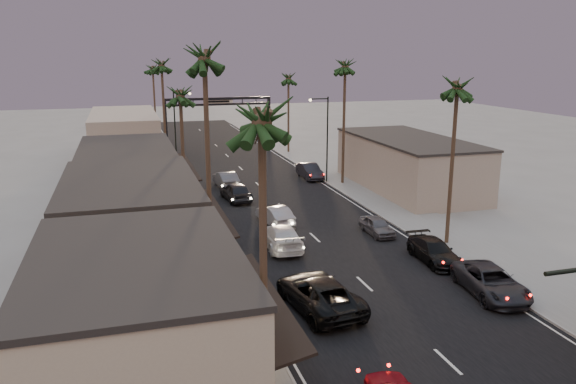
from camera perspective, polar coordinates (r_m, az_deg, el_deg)
ground at (r=52.79m, az=-1.52°, el=-0.68°), size 200.00×200.00×0.00m
road at (r=57.50m, az=-2.81°, el=0.53°), size 14.00×120.00×0.02m
sidewalk_left at (r=62.90m, az=-12.78°, el=1.41°), size 5.00×92.00×0.12m
sidewalk_right at (r=66.74m, az=3.71°, el=2.44°), size 5.00×92.00×0.12m
storefront_near at (r=23.84m, az=-14.84°, el=-12.80°), size 8.00×12.00×5.50m
storefront_mid at (r=36.92m, az=-15.60°, el=-3.20°), size 8.00×14.00×5.50m
storefront_far at (r=52.51m, az=-15.96°, el=1.50°), size 8.00×16.00×5.00m
storefront_dist at (r=75.10m, az=-16.27°, el=5.47°), size 8.00×20.00×6.00m
building_right at (r=57.36m, az=12.12°, el=2.75°), size 8.00×18.00×5.00m
arch at (r=80.83m, az=-7.10°, el=8.28°), size 15.20×0.40×7.27m
streetlight_right at (r=58.50m, az=3.77°, el=6.05°), size 2.13×0.30×9.00m
streetlight_left at (r=68.14m, az=-11.19°, el=6.93°), size 2.13×0.30×9.00m
palm_la at (r=19.02m, az=-2.69°, el=8.36°), size 3.20×3.20×13.20m
palm_lb at (r=31.71m, az=-8.52°, el=13.95°), size 3.20×3.20×15.20m
palm_lc at (r=45.70m, az=-10.92°, el=10.12°), size 3.20×3.20×12.20m
palm_ld at (r=64.55m, az=-12.75°, el=12.79°), size 3.20×3.20×14.20m
palm_ra at (r=39.87m, az=16.88°, el=10.68°), size 3.20×3.20×13.20m
palm_rb at (r=57.64m, az=5.84°, el=12.96°), size 3.20×3.20×14.20m
palm_rc at (r=76.58m, az=0.05°, el=11.79°), size 3.20×3.20×12.20m
palm_far at (r=87.54m, az=-13.60°, el=12.31°), size 3.20×3.20×13.20m
oncoming_pickup at (r=30.32m, az=3.15°, el=-10.22°), size 3.71×6.74×1.79m
oncoming_silver at (r=44.71m, az=-1.32°, el=-2.36°), size 2.21×4.82×1.53m
oncoming_white at (r=39.37m, az=-0.68°, el=-4.54°), size 2.65×5.82×1.65m
oncoming_dgrey at (r=52.15m, az=-5.31°, el=0.05°), size 2.49×5.21×1.72m
oncoming_grey_far at (r=57.44m, az=-6.33°, el=1.28°), size 2.05×5.07×1.64m
curbside_near at (r=33.97m, az=19.92°, el=-8.56°), size 3.30×5.94×1.57m
curbside_black at (r=38.04m, az=14.62°, el=-5.83°), size 2.25×5.12×1.46m
curbside_grey at (r=42.83m, az=9.03°, el=-3.42°), size 1.64×3.91×1.32m
curbside_far at (r=61.23m, az=2.22°, el=2.14°), size 1.80×4.99×1.64m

